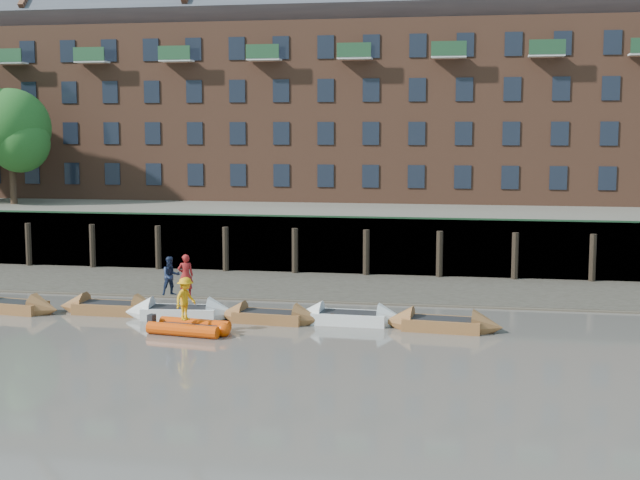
% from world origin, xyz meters
% --- Properties ---
extents(ground, '(220.00, 220.00, 0.00)m').
position_xyz_m(ground, '(0.00, 0.00, 0.00)').
color(ground, '#605B54').
rests_on(ground, ground).
extents(foreshore, '(110.00, 8.00, 0.50)m').
position_xyz_m(foreshore, '(0.00, 18.00, 0.00)').
color(foreshore, '#3D382F').
rests_on(foreshore, ground).
extents(mud_band, '(110.00, 1.60, 0.10)m').
position_xyz_m(mud_band, '(0.00, 14.60, 0.00)').
color(mud_band, '#4C4336').
rests_on(mud_band, ground).
extents(river_wall, '(110.00, 1.23, 3.30)m').
position_xyz_m(river_wall, '(-0.00, 22.38, 1.59)').
color(river_wall, '#2D2A26').
rests_on(river_wall, ground).
extents(bank_terrace, '(110.00, 28.00, 3.20)m').
position_xyz_m(bank_terrace, '(0.00, 36.00, 1.60)').
color(bank_terrace, '#5E594D').
rests_on(bank_terrace, ground).
extents(apartment_terrace, '(80.60, 15.56, 20.98)m').
position_xyz_m(apartment_terrace, '(-0.00, 36.99, 12.82)').
color(apartment_terrace, brown).
rests_on(apartment_terrace, bank_terrace).
extents(rowboat_1, '(4.91, 2.06, 1.38)m').
position_xyz_m(rowboat_1, '(-12.33, 9.47, 0.24)').
color(rowboat_1, brown).
rests_on(rowboat_1, ground).
extents(rowboat_2, '(4.85, 1.50, 1.40)m').
position_xyz_m(rowboat_2, '(-7.86, 9.93, 0.25)').
color(rowboat_2, brown).
rests_on(rowboat_2, ground).
extents(rowboat_3, '(5.04, 1.90, 1.43)m').
position_xyz_m(rowboat_3, '(-4.50, 9.48, 0.25)').
color(rowboat_3, silver).
rests_on(rowboat_3, ground).
extents(rowboat_4, '(4.65, 1.72, 1.32)m').
position_xyz_m(rowboat_4, '(-0.56, 9.38, 0.23)').
color(rowboat_4, brown).
rests_on(rowboat_4, ground).
extents(rowboat_5, '(4.84, 1.58, 1.39)m').
position_xyz_m(rowboat_5, '(2.81, 9.70, 0.25)').
color(rowboat_5, silver).
rests_on(rowboat_5, ground).
extents(rowboat_6, '(4.94, 1.84, 1.40)m').
position_xyz_m(rowboat_6, '(6.66, 9.11, 0.25)').
color(rowboat_6, brown).
rests_on(rowboat_6, ground).
extents(rib_tender, '(3.38, 2.01, 0.57)m').
position_xyz_m(rib_tender, '(-3.10, 6.78, 0.25)').
color(rib_tender, '#E04104').
rests_on(rib_tender, ground).
extents(person_rower_a, '(0.77, 0.64, 1.82)m').
position_xyz_m(person_rower_a, '(-4.25, 9.51, 1.87)').
color(person_rower_a, maroon).
rests_on(person_rower_a, rowboat_3).
extents(person_rower_b, '(1.03, 1.00, 1.68)m').
position_xyz_m(person_rower_b, '(-4.96, 9.65, 1.80)').
color(person_rower_b, '#19233F').
rests_on(person_rower_b, rowboat_3).
extents(person_rib_crew, '(0.98, 1.26, 1.72)m').
position_xyz_m(person_rib_crew, '(-3.36, 6.83, 1.39)').
color(person_rib_crew, orange).
rests_on(person_rib_crew, rib_tender).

